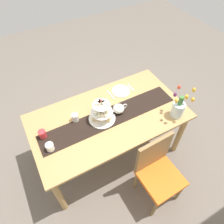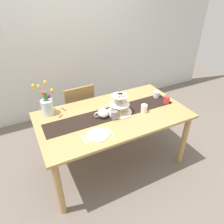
# 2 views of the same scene
# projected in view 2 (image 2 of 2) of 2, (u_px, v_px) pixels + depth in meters

# --- Properties ---
(ground_plane) EXTENTS (8.00, 8.00, 0.00)m
(ground_plane) POSITION_uv_depth(u_px,v_px,m) (113.00, 161.00, 2.87)
(ground_plane) COLOR #6B6056
(room_wall_rear) EXTENTS (6.00, 0.08, 2.60)m
(room_wall_rear) POSITION_uv_depth(u_px,v_px,m) (69.00, 40.00, 3.36)
(room_wall_rear) COLOR silver
(room_wall_rear) RESTS_ON ground_plane
(dining_table) EXTENTS (1.77, 0.97, 0.78)m
(dining_table) POSITION_uv_depth(u_px,v_px,m) (113.00, 121.00, 2.51)
(dining_table) COLOR tan
(dining_table) RESTS_ON ground_plane
(chair_left) EXTENTS (0.43, 0.43, 0.91)m
(chair_left) POSITION_uv_depth(u_px,v_px,m) (78.00, 110.00, 3.05)
(chair_left) COLOR olive
(chair_left) RESTS_ON ground_plane
(table_runner) EXTENTS (1.61, 0.28, 0.00)m
(table_runner) POSITION_uv_depth(u_px,v_px,m) (112.00, 113.00, 2.47)
(table_runner) COLOR black
(table_runner) RESTS_ON dining_table
(tiered_cake_stand) EXTENTS (0.30, 0.30, 0.30)m
(tiered_cake_stand) POSITION_uv_depth(u_px,v_px,m) (119.00, 105.00, 2.43)
(tiered_cake_stand) COLOR beige
(tiered_cake_stand) RESTS_ON table_runner
(teapot) EXTENTS (0.24, 0.13, 0.14)m
(teapot) POSITION_uv_depth(u_px,v_px,m) (103.00, 113.00, 2.37)
(teapot) COLOR white
(teapot) RESTS_ON table_runner
(tulip_vase) EXTENTS (0.22, 0.24, 0.40)m
(tulip_vase) POSITION_uv_depth(u_px,v_px,m) (47.00, 105.00, 2.40)
(tulip_vase) COLOR silver
(tulip_vase) RESTS_ON dining_table
(cream_jug) EXTENTS (0.08, 0.08, 0.08)m
(cream_jug) POSITION_uv_depth(u_px,v_px,m) (157.00, 95.00, 2.78)
(cream_jug) COLOR white
(cream_jug) RESTS_ON dining_table
(dinner_plate_left) EXTENTS (0.23, 0.23, 0.01)m
(dinner_plate_left) POSITION_uv_depth(u_px,v_px,m) (97.00, 135.00, 2.12)
(dinner_plate_left) COLOR white
(dinner_plate_left) RESTS_ON dining_table
(fork_left) EXTENTS (0.02, 0.15, 0.01)m
(fork_left) POSITION_uv_depth(u_px,v_px,m) (84.00, 139.00, 2.06)
(fork_left) COLOR silver
(fork_left) RESTS_ON dining_table
(knife_left) EXTENTS (0.02, 0.17, 0.01)m
(knife_left) POSITION_uv_depth(u_px,v_px,m) (110.00, 131.00, 2.17)
(knife_left) COLOR silver
(knife_left) RESTS_ON dining_table
(mug_grey) EXTENTS (0.08, 0.08, 0.09)m
(mug_grey) POSITION_uv_depth(u_px,v_px,m) (114.00, 115.00, 2.35)
(mug_grey) COLOR slate
(mug_grey) RESTS_ON table_runner
(mug_white_text) EXTENTS (0.08, 0.08, 0.09)m
(mug_white_text) POSITION_uv_depth(u_px,v_px,m) (144.00, 108.00, 2.47)
(mug_white_text) COLOR white
(mug_white_text) RESTS_ON dining_table
(mug_orange) EXTENTS (0.08, 0.08, 0.09)m
(mug_orange) POSITION_uv_depth(u_px,v_px,m) (167.00, 100.00, 2.65)
(mug_orange) COLOR red
(mug_orange) RESTS_ON dining_table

